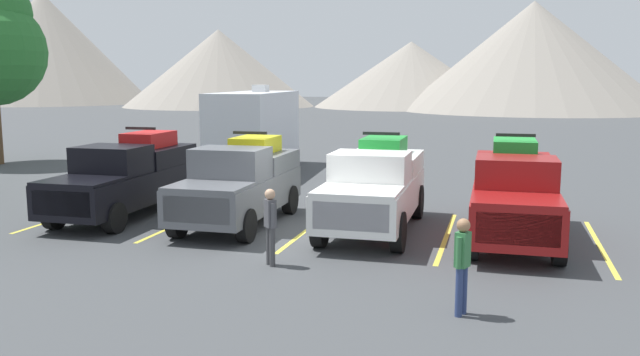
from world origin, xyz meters
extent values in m
plane|color=#3F4244|center=(0.00, 0.00, 0.00)|extent=(240.00, 240.00, 0.00)
cube|color=black|center=(-5.59, 0.71, 0.86)|extent=(2.02, 5.73, 0.90)
cube|color=black|center=(-5.56, -1.34, 1.35)|extent=(1.89, 1.62, 0.08)
cube|color=black|center=(-5.58, 0.20, 1.70)|extent=(1.85, 1.51, 0.79)
cube|color=slate|center=(-5.57, -0.39, 1.74)|extent=(1.71, 0.25, 0.58)
cube|color=black|center=(-5.61, 2.25, 1.59)|extent=(1.94, 2.65, 0.56)
cube|color=silver|center=(-5.55, -2.11, 0.90)|extent=(1.65, 0.08, 0.63)
cylinder|color=black|center=(-4.67, -1.21, 0.41)|extent=(0.29, 0.81, 0.81)
cylinder|color=black|center=(-6.46, -1.24, 0.41)|extent=(0.29, 0.81, 0.81)
cylinder|color=black|center=(-4.72, 2.67, 0.41)|extent=(0.29, 0.81, 0.81)
cylinder|color=black|center=(-6.51, 2.64, 0.41)|extent=(0.29, 0.81, 0.81)
cube|color=red|center=(-5.61, 2.25, 2.09)|extent=(1.09, 1.69, 0.45)
cylinder|color=black|center=(-5.17, 1.68, 2.09)|extent=(0.19, 0.44, 0.44)
cylinder|color=black|center=(-6.04, 1.67, 2.09)|extent=(0.19, 0.44, 0.44)
cylinder|color=black|center=(-5.18, 2.84, 2.09)|extent=(0.19, 0.44, 0.44)
cylinder|color=black|center=(-6.06, 2.83, 2.09)|extent=(0.19, 0.44, 0.44)
cube|color=black|center=(-5.60, 1.78, 2.47)|extent=(0.97, 0.09, 0.08)
cube|color=#595B60|center=(-1.98, 0.57, 0.87)|extent=(2.06, 5.24, 0.90)
cube|color=#595B60|center=(-1.96, -1.30, 1.36)|extent=(1.93, 1.49, 0.08)
cube|color=#595B60|center=(-1.98, 0.10, 1.74)|extent=(1.89, 1.38, 0.84)
cube|color=slate|center=(-1.97, -0.44, 1.78)|extent=(1.76, 0.26, 0.62)
cube|color=#595B60|center=(-2.00, 1.98, 1.58)|extent=(1.99, 2.42, 0.52)
cube|color=silver|center=(-1.95, -2.00, 0.91)|extent=(1.69, 0.08, 0.63)
cylinder|color=black|center=(-1.04, -1.19, 0.42)|extent=(0.29, 0.84, 0.84)
cylinder|color=black|center=(-2.87, -1.21, 0.42)|extent=(0.29, 0.84, 0.84)
cylinder|color=black|center=(-1.09, 2.36, 0.42)|extent=(0.29, 0.84, 0.84)
cylinder|color=black|center=(-2.92, 2.33, 0.42)|extent=(0.29, 0.84, 0.84)
cube|color=yellow|center=(-2.00, 1.98, 2.06)|extent=(1.12, 1.55, 0.45)
cylinder|color=black|center=(-1.55, 1.46, 2.05)|extent=(0.19, 0.44, 0.44)
cylinder|color=black|center=(-2.44, 1.44, 2.05)|extent=(0.19, 0.44, 0.44)
cylinder|color=black|center=(-1.56, 2.51, 2.05)|extent=(0.19, 0.44, 0.44)
cylinder|color=black|center=(-2.46, 2.50, 2.05)|extent=(0.19, 0.44, 0.44)
cube|color=black|center=(-2.00, 1.55, 2.43)|extent=(1.00, 0.09, 0.08)
cube|color=white|center=(1.70, 0.83, 0.92)|extent=(2.10, 5.71, 0.89)
cube|color=white|center=(1.73, -1.22, 1.41)|extent=(1.96, 1.62, 0.08)
cube|color=white|center=(1.71, 0.32, 1.74)|extent=(1.92, 1.50, 0.76)
cube|color=slate|center=(1.71, -0.27, 1.78)|extent=(1.78, 0.24, 0.56)
cube|color=white|center=(1.68, 2.36, 1.62)|extent=(2.01, 2.64, 0.50)
cube|color=silver|center=(1.74, -1.98, 0.96)|extent=(1.71, 0.08, 0.62)
cylinder|color=black|center=(2.65, -1.09, 0.47)|extent=(0.29, 0.95, 0.95)
cylinder|color=black|center=(0.80, -1.12, 0.47)|extent=(0.29, 0.95, 0.95)
cylinder|color=black|center=(2.60, 2.77, 0.47)|extent=(0.29, 0.95, 0.95)
cylinder|color=black|center=(0.74, 2.75, 0.47)|extent=(0.29, 0.95, 0.95)
cube|color=green|center=(1.68, 2.36, 2.09)|extent=(1.13, 1.69, 0.45)
cylinder|color=black|center=(2.14, 1.79, 2.09)|extent=(0.19, 0.44, 0.44)
cylinder|color=black|center=(1.23, 1.78, 2.09)|extent=(0.19, 0.44, 0.44)
cylinder|color=black|center=(2.12, 2.94, 2.09)|extent=(0.19, 0.44, 0.44)
cylinder|color=black|center=(1.22, 2.93, 2.09)|extent=(0.19, 0.44, 0.44)
cube|color=black|center=(1.68, 1.89, 2.47)|extent=(1.01, 0.09, 0.08)
cube|color=maroon|center=(5.20, 0.69, 0.89)|extent=(2.04, 5.72, 0.94)
cube|color=maroon|center=(5.23, -1.36, 1.40)|extent=(1.90, 1.62, 0.08)
cube|color=maroon|center=(5.20, 0.18, 1.75)|extent=(1.86, 1.51, 0.77)
cube|color=slate|center=(5.21, -0.42, 1.78)|extent=(1.72, 0.24, 0.57)
cube|color=maroon|center=(5.18, 2.23, 1.64)|extent=(1.95, 2.65, 0.56)
cube|color=silver|center=(5.24, -2.13, 0.93)|extent=(1.66, 0.08, 0.66)
cylinder|color=black|center=(6.12, -1.24, 0.42)|extent=(0.29, 0.83, 0.83)
cylinder|color=black|center=(4.33, -1.26, 0.42)|extent=(0.29, 0.83, 0.83)
cylinder|color=black|center=(6.07, 2.64, 0.42)|extent=(0.29, 0.83, 0.83)
cylinder|color=black|center=(4.27, 2.61, 0.42)|extent=(0.29, 0.83, 0.83)
cube|color=green|center=(5.18, 2.23, 2.14)|extent=(1.10, 1.69, 0.45)
cylinder|color=black|center=(5.62, 1.66, 2.14)|extent=(0.19, 0.44, 0.44)
cylinder|color=black|center=(4.74, 1.64, 2.14)|extent=(0.19, 0.44, 0.44)
cylinder|color=black|center=(5.61, 2.81, 2.14)|extent=(0.19, 0.44, 0.44)
cylinder|color=black|center=(4.73, 2.80, 2.14)|extent=(0.19, 0.44, 0.44)
cube|color=black|center=(5.18, 1.75, 2.52)|extent=(0.98, 0.09, 0.08)
cube|color=gold|center=(-7.20, 0.74, 0.00)|extent=(0.12, 5.50, 0.01)
cube|color=gold|center=(-3.60, 0.74, 0.00)|extent=(0.12, 5.50, 0.01)
cube|color=gold|center=(0.00, 0.74, 0.00)|extent=(0.12, 5.50, 0.01)
cube|color=gold|center=(3.60, 0.74, 0.00)|extent=(0.12, 5.50, 0.01)
cube|color=gold|center=(7.20, 0.74, 0.00)|extent=(0.12, 5.50, 0.01)
cube|color=silver|center=(-5.41, 10.63, 1.95)|extent=(2.98, 6.90, 2.84)
cube|color=brown|center=(-6.61, 10.52, 2.09)|extent=(0.59, 6.43, 0.24)
cube|color=silver|center=(-5.50, 11.63, 3.52)|extent=(0.66, 0.75, 0.30)
cube|color=#333333|center=(-5.06, 6.68, 0.32)|extent=(0.23, 1.21, 0.12)
cylinder|color=black|center=(-4.24, 9.92, 0.38)|extent=(0.29, 0.78, 0.76)
cylinder|color=black|center=(-6.43, 9.73, 0.38)|extent=(0.29, 0.78, 0.76)
cylinder|color=black|center=(-4.38, 11.53, 0.38)|extent=(0.29, 0.78, 0.76)
cylinder|color=black|center=(-6.57, 11.33, 0.38)|extent=(0.29, 0.78, 0.76)
cylinder|color=#3F3F42|center=(0.14, -2.83, 0.42)|extent=(0.12, 0.12, 0.84)
cylinder|color=#3F3F42|center=(0.26, -2.95, 0.42)|extent=(0.12, 0.12, 0.84)
cube|color=#4C4C51|center=(0.20, -2.89, 1.13)|extent=(0.31, 0.31, 0.59)
sphere|color=tan|center=(0.20, -2.89, 1.54)|extent=(0.23, 0.23, 0.23)
cylinder|color=#4C4C51|center=(0.11, -2.79, 1.10)|extent=(0.10, 0.10, 0.53)
cylinder|color=#4C4C51|center=(0.30, -2.98, 1.10)|extent=(0.10, 0.10, 0.53)
cylinder|color=navy|center=(4.27, -4.90, 0.42)|extent=(0.12, 0.12, 0.84)
cylinder|color=navy|center=(4.34, -4.74, 0.42)|extent=(0.12, 0.12, 0.84)
cube|color=#33723F|center=(4.30, -4.82, 1.14)|extent=(0.27, 0.30, 0.60)
sphere|color=#9E704C|center=(4.30, -4.82, 1.55)|extent=(0.23, 0.23, 0.23)
cylinder|color=#33723F|center=(4.25, -4.94, 1.11)|extent=(0.10, 0.10, 0.54)
cylinder|color=#33723F|center=(4.35, -4.69, 1.11)|extent=(0.10, 0.10, 0.54)
cone|color=gray|center=(-65.99, 74.55, 8.66)|extent=(32.73, 32.73, 17.33)
cone|color=gray|center=(-34.10, 70.52, 5.35)|extent=(26.77, 26.77, 10.71)
cone|color=gray|center=(-7.71, 75.52, 4.46)|extent=(26.58, 26.58, 8.92)
cone|color=gray|center=(7.93, 69.66, 6.61)|extent=(32.22, 32.22, 13.22)
camera|label=1|loc=(4.87, -15.64, 3.96)|focal=36.76mm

